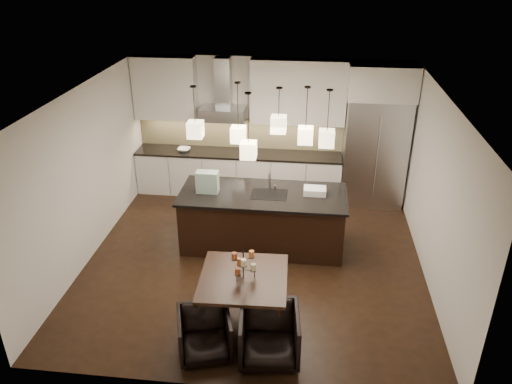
# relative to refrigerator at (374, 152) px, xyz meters

# --- Properties ---
(floor) EXTENTS (5.50, 5.50, 0.02)m
(floor) POSITION_rel_refrigerator_xyz_m (-2.10, -2.38, -1.08)
(floor) COLOR black
(floor) RESTS_ON ground
(ceiling) EXTENTS (5.50, 5.50, 0.02)m
(ceiling) POSITION_rel_refrigerator_xyz_m (-2.10, -2.38, 1.73)
(ceiling) COLOR white
(ceiling) RESTS_ON wall_back
(wall_back) EXTENTS (5.50, 0.02, 2.80)m
(wall_back) POSITION_rel_refrigerator_xyz_m (-2.10, 0.38, 0.32)
(wall_back) COLOR silver
(wall_back) RESTS_ON ground
(wall_front) EXTENTS (5.50, 0.02, 2.80)m
(wall_front) POSITION_rel_refrigerator_xyz_m (-2.10, -5.14, 0.32)
(wall_front) COLOR silver
(wall_front) RESTS_ON ground
(wall_left) EXTENTS (0.02, 5.50, 2.80)m
(wall_left) POSITION_rel_refrigerator_xyz_m (-4.86, -2.38, 0.32)
(wall_left) COLOR silver
(wall_left) RESTS_ON ground
(wall_right) EXTENTS (0.02, 5.50, 2.80)m
(wall_right) POSITION_rel_refrigerator_xyz_m (0.66, -2.38, 0.32)
(wall_right) COLOR silver
(wall_right) RESTS_ON ground
(refrigerator) EXTENTS (1.20, 0.72, 2.15)m
(refrigerator) POSITION_rel_refrigerator_xyz_m (0.00, 0.00, 0.00)
(refrigerator) COLOR #B7B7BA
(refrigerator) RESTS_ON floor
(fridge_panel) EXTENTS (1.26, 0.72, 0.65)m
(fridge_panel) POSITION_rel_refrigerator_xyz_m (0.00, 0.00, 1.40)
(fridge_panel) COLOR silver
(fridge_panel) RESTS_ON refrigerator
(lower_cabinets) EXTENTS (4.21, 0.62, 0.88)m
(lower_cabinets) POSITION_rel_refrigerator_xyz_m (-2.73, 0.05, -0.64)
(lower_cabinets) COLOR silver
(lower_cabinets) RESTS_ON floor
(countertop) EXTENTS (4.21, 0.66, 0.04)m
(countertop) POSITION_rel_refrigerator_xyz_m (-2.73, 0.05, -0.17)
(countertop) COLOR black
(countertop) RESTS_ON lower_cabinets
(backsplash) EXTENTS (4.21, 0.02, 0.63)m
(backsplash) POSITION_rel_refrigerator_xyz_m (-2.73, 0.35, 0.16)
(backsplash) COLOR tan
(backsplash) RESTS_ON countertop
(upper_cab_left) EXTENTS (1.25, 0.35, 1.25)m
(upper_cab_left) POSITION_rel_refrigerator_xyz_m (-4.20, 0.19, 1.10)
(upper_cab_left) COLOR silver
(upper_cab_left) RESTS_ON wall_back
(upper_cab_right) EXTENTS (1.85, 0.35, 1.25)m
(upper_cab_right) POSITION_rel_refrigerator_xyz_m (-1.55, 0.19, 1.10)
(upper_cab_right) COLOR silver
(upper_cab_right) RESTS_ON wall_back
(hood_canopy) EXTENTS (0.90, 0.52, 0.24)m
(hood_canopy) POSITION_rel_refrigerator_xyz_m (-3.03, 0.10, 0.65)
(hood_canopy) COLOR #B7B7BA
(hood_canopy) RESTS_ON wall_back
(hood_chimney) EXTENTS (0.30, 0.28, 0.96)m
(hood_chimney) POSITION_rel_refrigerator_xyz_m (-3.03, 0.21, 1.24)
(hood_chimney) COLOR #B7B7BA
(hood_chimney) RESTS_ON hood_canopy
(fruit_bowl) EXTENTS (0.27, 0.27, 0.06)m
(fruit_bowl) POSITION_rel_refrigerator_xyz_m (-3.85, 0.00, -0.12)
(fruit_bowl) COLOR silver
(fruit_bowl) RESTS_ON countertop
(island_body) EXTENTS (2.72, 1.09, 0.96)m
(island_body) POSITION_rel_refrigerator_xyz_m (-2.01, -1.92, -0.60)
(island_body) COLOR black
(island_body) RESTS_ON floor
(island_top) EXTENTS (2.81, 1.18, 0.04)m
(island_top) POSITION_rel_refrigerator_xyz_m (-2.01, -1.92, -0.10)
(island_top) COLOR black
(island_top) RESTS_ON island_body
(faucet) EXTENTS (0.11, 0.26, 0.41)m
(faucet) POSITION_rel_refrigerator_xyz_m (-1.90, -1.81, 0.13)
(faucet) COLOR silver
(faucet) RESTS_ON island_top
(tote_bag) EXTENTS (0.37, 0.20, 0.37)m
(tote_bag) POSITION_rel_refrigerator_xyz_m (-2.94, -1.96, 0.11)
(tote_bag) COLOR #265A3F
(tote_bag) RESTS_ON island_top
(food_container) EXTENTS (0.37, 0.26, 0.11)m
(food_container) POSITION_rel_refrigerator_xyz_m (-1.15, -1.83, -0.02)
(food_container) COLOR silver
(food_container) RESTS_ON island_top
(dining_table) EXTENTS (1.22, 1.22, 0.71)m
(dining_table) POSITION_rel_refrigerator_xyz_m (-2.07, -3.88, -0.72)
(dining_table) COLOR black
(dining_table) RESTS_ON floor
(candelabra) EXTENTS (0.35, 0.35, 0.41)m
(candelabra) POSITION_rel_refrigerator_xyz_m (-2.07, -3.88, -0.16)
(candelabra) COLOR black
(candelabra) RESTS_ON dining_table
(candle_a) EXTENTS (0.07, 0.07, 0.09)m
(candle_a) POSITION_rel_refrigerator_xyz_m (-1.94, -3.87, -0.20)
(candle_a) COLOR #F9F2AF
(candle_a) RESTS_ON candelabra
(candle_b) EXTENTS (0.07, 0.07, 0.09)m
(candle_b) POSITION_rel_refrigerator_xyz_m (-2.14, -3.76, -0.20)
(candle_b) COLOR #D06E34
(candle_b) RESTS_ON candelabra
(candle_c) EXTENTS (0.07, 0.07, 0.09)m
(candle_c) POSITION_rel_refrigerator_xyz_m (-2.14, -3.99, -0.20)
(candle_c) COLOR brown
(candle_c) RESTS_ON candelabra
(candle_d) EXTENTS (0.07, 0.07, 0.09)m
(candle_d) POSITION_rel_refrigerator_xyz_m (-1.97, -3.79, -0.05)
(candle_d) COLOR #D06E34
(candle_d) RESTS_ON candelabra
(candle_e) EXTENTS (0.07, 0.07, 0.09)m
(candle_e) POSITION_rel_refrigerator_xyz_m (-2.20, -3.86, -0.05)
(candle_e) COLOR brown
(candle_e) RESTS_ON candelabra
(candle_f) EXTENTS (0.07, 0.07, 0.09)m
(candle_f) POSITION_rel_refrigerator_xyz_m (-2.05, -4.00, -0.05)
(candle_f) COLOR #F9F2AF
(candle_f) RESTS_ON candelabra
(armchair_left) EXTENTS (0.82, 0.83, 0.62)m
(armchair_left) POSITION_rel_refrigerator_xyz_m (-2.48, -4.60, -0.77)
(armchair_left) COLOR black
(armchair_left) RESTS_ON floor
(armchair_right) EXTENTS (0.82, 0.84, 0.70)m
(armchair_right) POSITION_rel_refrigerator_xyz_m (-1.66, -4.57, -0.73)
(armchair_right) COLOR black
(armchair_right) RESTS_ON floor
(pendant_a) EXTENTS (0.24, 0.24, 0.26)m
(pendant_a) POSITION_rel_refrigerator_xyz_m (-3.10, -1.96, 1.02)
(pendant_a) COLOR #FCE5B2
(pendant_a) RESTS_ON ceiling
(pendant_b) EXTENTS (0.24, 0.24, 0.26)m
(pendant_b) POSITION_rel_refrigerator_xyz_m (-2.46, -1.65, 0.85)
(pendant_b) COLOR #FCE5B2
(pendant_b) RESTS_ON ceiling
(pendant_c) EXTENTS (0.24, 0.24, 0.26)m
(pendant_c) POSITION_rel_refrigerator_xyz_m (-1.78, -1.89, 1.14)
(pendant_c) COLOR #FCE5B2
(pendant_c) RESTS_ON ceiling
(pendant_d) EXTENTS (0.24, 0.24, 0.26)m
(pendant_d) POSITION_rel_refrigerator_xyz_m (-1.35, -1.80, 0.94)
(pendant_d) COLOR #FCE5B2
(pendant_d) RESTS_ON ceiling
(pendant_e) EXTENTS (0.24, 0.24, 0.26)m
(pendant_e) POSITION_rel_refrigerator_xyz_m (-1.02, -1.93, 0.95)
(pendant_e) COLOR #FCE5B2
(pendant_e) RESTS_ON ceiling
(pendant_f) EXTENTS (0.24, 0.24, 0.26)m
(pendant_f) POSITION_rel_refrigerator_xyz_m (-2.21, -2.24, 0.82)
(pendant_f) COLOR #FCE5B2
(pendant_f) RESTS_ON ceiling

